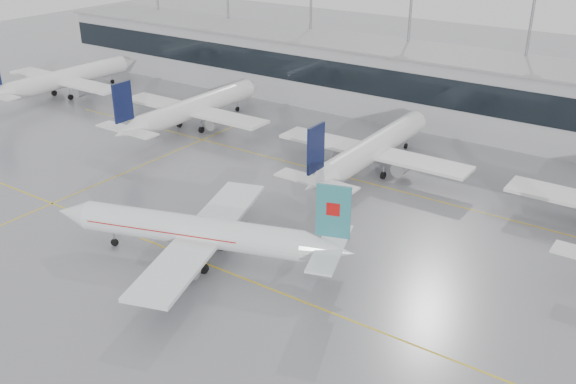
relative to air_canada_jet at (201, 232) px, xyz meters
The scene contains 12 objects.
ground 5.11m from the air_canada_jet, ahead, with size 320.00×320.00×0.00m, color gray.
taxi_line_main 5.10m from the air_canada_jet, ahead, with size 120.00×0.25×0.01m, color gold.
taxi_line_north 29.95m from the air_canada_jet, 82.87° to the left, with size 120.00×0.25×0.01m, color gold.
taxi_line_cross 30.25m from the air_canada_jet, 151.11° to the left, with size 0.25×60.00×0.01m, color gold.
terminal 61.68m from the air_canada_jet, 86.56° to the left, with size 180.00×15.00×12.00m, color #A6A6AA.
terminal_glass 54.24m from the air_canada_jet, 86.08° to the left, with size 180.00×0.20×5.00m, color black.
terminal_roof 62.24m from the air_canada_jet, 86.56° to the left, with size 182.00×16.00×0.40m, color gray.
light_masts 68.33m from the air_canada_jet, 86.87° to the left, with size 156.40×1.00×22.60m.
air_canada_jet is the anchor object (origin of this frame).
parked_jet_a 74.16m from the air_canada_jet, 153.40° to the left, with size 29.64×36.96×11.72m.
parked_jet_b 45.64m from the air_canada_jet, 133.31° to the left, with size 29.64×36.96×11.72m.
parked_jet_c 33.41m from the air_canada_jet, 83.65° to the left, with size 29.64×36.96×11.72m.
Camera 1 is at (39.71, -45.46, 37.29)m, focal length 40.00 mm.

